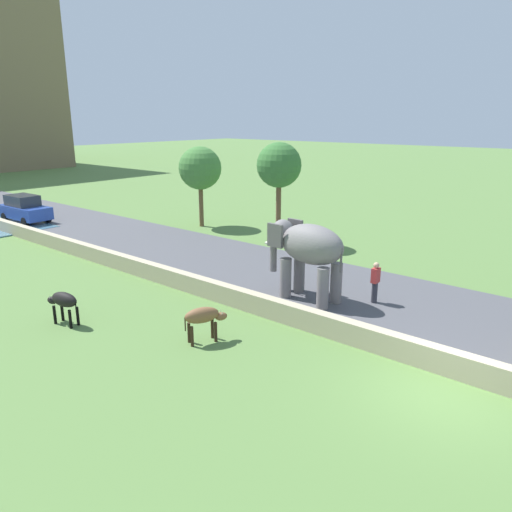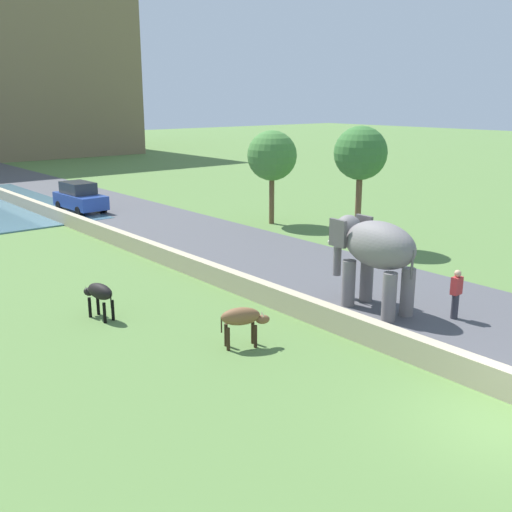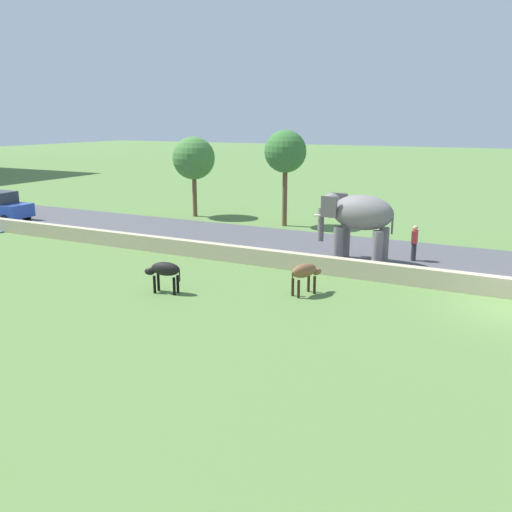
% 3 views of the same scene
% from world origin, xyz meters
% --- Properties ---
extents(road_surface, '(7.00, 120.00, 0.06)m').
position_xyz_m(road_surface, '(5.00, 20.00, 0.03)').
color(road_surface, '#4C4C51').
rests_on(road_surface, ground).
extents(barrier_wall, '(0.40, 110.00, 0.72)m').
position_xyz_m(barrier_wall, '(1.20, 18.00, 0.36)').
color(barrier_wall, tan).
rests_on(barrier_wall, ground).
extents(elephant, '(1.58, 3.51, 2.99)m').
position_xyz_m(elephant, '(3.44, 6.44, 2.04)').
color(elephant, slate).
rests_on(elephant, ground).
extents(person_beside_elephant, '(0.36, 0.22, 1.63)m').
position_xyz_m(person_beside_elephant, '(4.70, 4.18, 0.87)').
color(person_beside_elephant, '#33333D').
rests_on(person_beside_elephant, ground).
extents(cow_black, '(0.62, 1.42, 1.15)m').
position_xyz_m(cow_black, '(-3.71, 11.38, 0.84)').
color(cow_black, black).
rests_on(cow_black, ground).
extents(cow_brown, '(1.39, 0.90, 1.15)m').
position_xyz_m(cow_brown, '(-1.65, 6.80, 0.84)').
color(cow_brown, brown).
rests_on(cow_brown, ground).
extents(tree_near, '(2.68, 2.68, 5.05)m').
position_xyz_m(tree_near, '(10.07, 18.98, 3.69)').
color(tree_near, brown).
rests_on(tree_near, ground).
extents(tree_far, '(2.42, 2.42, 5.52)m').
position_xyz_m(tree_far, '(9.73, 12.54, 4.26)').
color(tree_far, brown).
rests_on(tree_far, ground).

